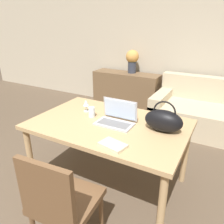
{
  "coord_description": "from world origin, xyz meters",
  "views": [
    {
      "loc": [
        1.09,
        -0.86,
        1.66
      ],
      "look_at": [
        0.16,
        0.82,
        0.86
      ],
      "focal_mm": 35.0,
      "sensor_mm": 36.0,
      "label": 1
    }
  ],
  "objects_px": {
    "couch": "(213,115)",
    "handbag": "(164,120)",
    "laptop": "(117,117)",
    "wine_glass": "(86,103)",
    "chair": "(60,201)",
    "drinking_glass": "(92,112)",
    "flower_vase": "(132,59)"
  },
  "relations": [
    {
      "from": "drinking_glass",
      "to": "flower_vase",
      "type": "bearing_deg",
      "value": 103.24
    },
    {
      "from": "chair",
      "to": "laptop",
      "type": "bearing_deg",
      "value": 85.95
    },
    {
      "from": "wine_glass",
      "to": "flower_vase",
      "type": "xyz_separation_m",
      "value": [
        -0.37,
        2.07,
        0.16
      ]
    },
    {
      "from": "drinking_glass",
      "to": "handbag",
      "type": "relative_size",
      "value": 0.31
    },
    {
      "from": "chair",
      "to": "drinking_glass",
      "type": "bearing_deg",
      "value": 104.69
    },
    {
      "from": "flower_vase",
      "to": "handbag",
      "type": "bearing_deg",
      "value": -59.51
    },
    {
      "from": "drinking_glass",
      "to": "wine_glass",
      "type": "xyz_separation_m",
      "value": [
        -0.14,
        0.1,
        0.04
      ]
    },
    {
      "from": "couch",
      "to": "handbag",
      "type": "height_order",
      "value": "handbag"
    },
    {
      "from": "wine_glass",
      "to": "laptop",
      "type": "bearing_deg",
      "value": -12.36
    },
    {
      "from": "couch",
      "to": "handbag",
      "type": "distance_m",
      "value": 1.92
    },
    {
      "from": "chair",
      "to": "wine_glass",
      "type": "height_order",
      "value": "chair"
    },
    {
      "from": "couch",
      "to": "handbag",
      "type": "xyz_separation_m",
      "value": [
        -0.32,
        -1.81,
        0.57
      ]
    },
    {
      "from": "wine_glass",
      "to": "chair",
      "type": "bearing_deg",
      "value": -65.57
    },
    {
      "from": "flower_vase",
      "to": "couch",
      "type": "bearing_deg",
      "value": -11.5
    },
    {
      "from": "chair",
      "to": "drinking_glass",
      "type": "relative_size",
      "value": 8.37
    },
    {
      "from": "chair",
      "to": "laptop",
      "type": "height_order",
      "value": "laptop"
    },
    {
      "from": "laptop",
      "to": "couch",
      "type": "bearing_deg",
      "value": 67.55
    },
    {
      "from": "couch",
      "to": "wine_glass",
      "type": "xyz_separation_m",
      "value": [
        -1.2,
        -1.76,
        0.56
      ]
    },
    {
      "from": "laptop",
      "to": "flower_vase",
      "type": "relative_size",
      "value": 0.83
    },
    {
      "from": "couch",
      "to": "drinking_glass",
      "type": "bearing_deg",
      "value": -119.82
    },
    {
      "from": "chair",
      "to": "flower_vase",
      "type": "xyz_separation_m",
      "value": [
        -0.81,
        3.04,
        0.5
      ]
    },
    {
      "from": "couch",
      "to": "handbag",
      "type": "bearing_deg",
      "value": -99.96
    },
    {
      "from": "couch",
      "to": "chair",
      "type": "bearing_deg",
      "value": -105.56
    },
    {
      "from": "laptop",
      "to": "drinking_glass",
      "type": "xyz_separation_m",
      "value": [
        -0.3,
        -0.0,
        -0.01
      ]
    },
    {
      "from": "couch",
      "to": "wine_glass",
      "type": "bearing_deg",
      "value": -124.27
    },
    {
      "from": "handbag",
      "to": "flower_vase",
      "type": "relative_size",
      "value": 0.79
    },
    {
      "from": "laptop",
      "to": "flower_vase",
      "type": "bearing_deg",
      "value": 110.39
    },
    {
      "from": "laptop",
      "to": "wine_glass",
      "type": "bearing_deg",
      "value": 167.64
    },
    {
      "from": "chair",
      "to": "couch",
      "type": "xyz_separation_m",
      "value": [
        0.76,
        2.72,
        -0.22
      ]
    },
    {
      "from": "drinking_glass",
      "to": "wine_glass",
      "type": "height_order",
      "value": "wine_glass"
    },
    {
      "from": "wine_glass",
      "to": "couch",
      "type": "bearing_deg",
      "value": 55.73
    },
    {
      "from": "couch",
      "to": "flower_vase",
      "type": "distance_m",
      "value": 1.76
    }
  ]
}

